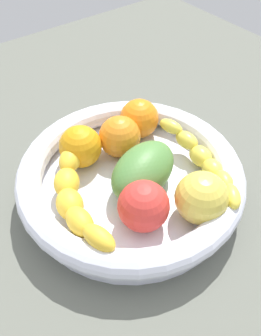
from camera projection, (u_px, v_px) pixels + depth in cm
name	position (u px, v px, depth cm)	size (l,w,h in cm)	color
kitchen_counter	(131.00, 198.00, 56.51)	(120.00, 120.00, 3.00)	#5E6157
fruit_bowl	(131.00, 178.00, 53.07)	(33.99, 33.99, 6.28)	white
banana_draped_left	(75.00, 189.00, 48.63)	(21.85, 12.59, 4.80)	yellow
banana_draped_right	(204.00, 161.00, 52.78)	(20.49, 7.52, 4.44)	yellow
orange_front	(120.00, 137.00, 55.79)	(6.77, 6.77, 6.77)	orange
orange_mid_left	(81.00, 146.00, 54.22)	(6.70, 6.70, 6.70)	orange
orange_mid_right	(139.00, 118.00, 59.13)	(6.63, 6.63, 6.63)	orange
mango_green	(143.00, 170.00, 50.74)	(11.93, 7.52, 6.65)	#4F833D
tomato_red	(143.00, 206.00, 45.98)	(7.01, 7.01, 7.01)	red
apple_yellow	(201.00, 198.00, 46.74)	(7.33, 7.33, 7.33)	#E2CB4C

